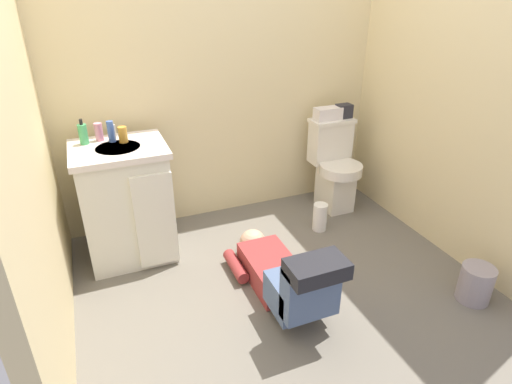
# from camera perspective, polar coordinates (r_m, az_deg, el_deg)

# --- Properties ---
(ground_plane) EXTENTS (3.01, 2.97, 0.04)m
(ground_plane) POSITION_cam_1_polar(r_m,az_deg,el_deg) (2.93, 2.43, -11.25)
(ground_plane) COLOR #686257
(wall_back) EXTENTS (2.67, 0.08, 2.40)m
(wall_back) POSITION_cam_1_polar(r_m,az_deg,el_deg) (3.31, -4.77, 16.57)
(wall_back) COLOR beige
(wall_back) RESTS_ON ground_plane
(wall_left) EXTENTS (0.08, 1.97, 2.40)m
(wall_left) POSITION_cam_1_polar(r_m,az_deg,el_deg) (2.19, -29.80, 7.78)
(wall_left) COLOR beige
(wall_left) RESTS_ON ground_plane
(wall_right) EXTENTS (0.08, 1.97, 2.40)m
(wall_right) POSITION_cam_1_polar(r_m,az_deg,el_deg) (3.14, 25.63, 13.57)
(wall_right) COLOR beige
(wall_right) RESTS_ON ground_plane
(toilet) EXTENTS (0.36, 0.46, 0.75)m
(toilet) POSITION_cam_1_polar(r_m,az_deg,el_deg) (3.64, 10.43, 3.43)
(toilet) COLOR silver
(toilet) RESTS_ON ground_plane
(vanity_cabinet) EXTENTS (0.60, 0.53, 0.82)m
(vanity_cabinet) POSITION_cam_1_polar(r_m,az_deg,el_deg) (3.03, -16.92, -1.26)
(vanity_cabinet) COLOR silver
(vanity_cabinet) RESTS_ON ground_plane
(faucet) EXTENTS (0.02, 0.02, 0.10)m
(faucet) POSITION_cam_1_polar(r_m,az_deg,el_deg) (2.99, -18.47, 7.62)
(faucet) COLOR silver
(faucet) RESTS_ON vanity_cabinet
(person_plumber) EXTENTS (0.38, 1.06, 0.52)m
(person_plumber) POSITION_cam_1_polar(r_m,az_deg,el_deg) (2.63, 3.66, -11.03)
(person_plumber) COLOR maroon
(person_plumber) RESTS_ON ground_plane
(tissue_box) EXTENTS (0.22, 0.11, 0.10)m
(tissue_box) POSITION_cam_1_polar(r_m,az_deg,el_deg) (3.54, 9.61, 10.31)
(tissue_box) COLOR silver
(tissue_box) RESTS_ON toilet
(toiletry_bag) EXTENTS (0.12, 0.09, 0.11)m
(toiletry_bag) POSITION_cam_1_polar(r_m,az_deg,el_deg) (3.62, 11.68, 10.57)
(toiletry_bag) COLOR #26262D
(toiletry_bag) RESTS_ON toilet
(soap_dispenser) EXTENTS (0.06, 0.06, 0.17)m
(soap_dispenser) POSITION_cam_1_polar(r_m,az_deg,el_deg) (2.96, -22.13, 7.21)
(soap_dispenser) COLOR #419F5C
(soap_dispenser) RESTS_ON vanity_cabinet
(bottle_pink) EXTENTS (0.05, 0.05, 0.12)m
(bottle_pink) POSITION_cam_1_polar(r_m,az_deg,el_deg) (3.00, -20.30, 7.56)
(bottle_pink) COLOR pink
(bottle_pink) RESTS_ON vanity_cabinet
(bottle_blue) EXTENTS (0.04, 0.04, 0.14)m
(bottle_blue) POSITION_cam_1_polar(r_m,az_deg,el_deg) (2.94, -18.85, 7.66)
(bottle_blue) COLOR #3D5FB0
(bottle_blue) RESTS_ON vanity_cabinet
(bottle_amber) EXTENTS (0.06, 0.06, 0.10)m
(bottle_amber) POSITION_cam_1_polar(r_m,az_deg,el_deg) (2.92, -17.39, 7.35)
(bottle_amber) COLOR #C1872E
(bottle_amber) RESTS_ON vanity_cabinet
(trash_can) EXTENTS (0.20, 0.20, 0.24)m
(trash_can) POSITION_cam_1_polar(r_m,az_deg,el_deg) (2.97, 27.32, -10.83)
(trash_can) COLOR gray
(trash_can) RESTS_ON ground_plane
(paper_towel_roll) EXTENTS (0.11, 0.11, 0.22)m
(paper_towel_roll) POSITION_cam_1_polar(r_m,az_deg,el_deg) (3.36, 8.56, -3.34)
(paper_towel_roll) COLOR white
(paper_towel_roll) RESTS_ON ground_plane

